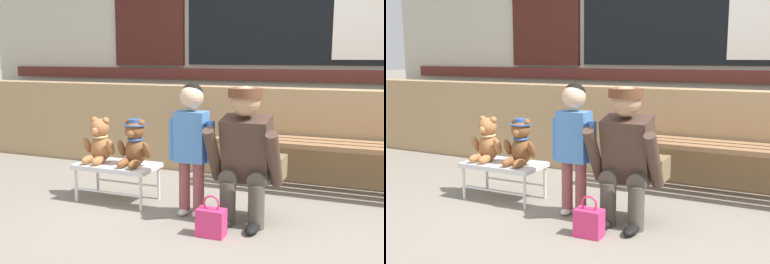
# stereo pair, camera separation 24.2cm
# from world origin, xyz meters

# --- Properties ---
(ground_plane) EXTENTS (60.00, 60.00, 0.00)m
(ground_plane) POSITION_xyz_m (0.00, 0.00, 0.00)
(ground_plane) COLOR gray
(brick_low_wall) EXTENTS (7.62, 0.25, 0.85)m
(brick_low_wall) POSITION_xyz_m (0.00, 1.43, 0.42)
(brick_low_wall) COLOR tan
(brick_low_wall) RESTS_ON ground
(wooden_bench_long) EXTENTS (2.10, 0.40, 0.44)m
(wooden_bench_long) POSITION_xyz_m (0.48, 1.06, 0.37)
(wooden_bench_long) COLOR #8E6642
(wooden_bench_long) RESTS_ON ground
(small_display_bench) EXTENTS (0.64, 0.36, 0.30)m
(small_display_bench) POSITION_xyz_m (-1.15, 0.24, 0.27)
(small_display_bench) COLOR silver
(small_display_bench) RESTS_ON ground
(teddy_bear_plain) EXTENTS (0.28, 0.26, 0.36)m
(teddy_bear_plain) POSITION_xyz_m (-1.31, 0.24, 0.46)
(teddy_bear_plain) COLOR #A86B3D
(teddy_bear_plain) RESTS_ON small_display_bench
(teddy_bear_with_hat) EXTENTS (0.28, 0.27, 0.36)m
(teddy_bear_with_hat) POSITION_xyz_m (-0.99, 0.24, 0.47)
(teddy_bear_with_hat) COLOR brown
(teddy_bear_with_hat) RESTS_ON small_display_bench
(child_standing) EXTENTS (0.35, 0.18, 0.96)m
(child_standing) POSITION_xyz_m (-0.47, 0.14, 0.59)
(child_standing) COLOR #994C4C
(child_standing) RESTS_ON ground
(adult_crouching) EXTENTS (0.50, 0.49, 0.95)m
(adult_crouching) POSITION_xyz_m (-0.06, 0.14, 0.48)
(adult_crouching) COLOR #4C473D
(adult_crouching) RESTS_ON ground
(handbag_on_ground) EXTENTS (0.18, 0.11, 0.27)m
(handbag_on_ground) POSITION_xyz_m (-0.20, -0.18, 0.10)
(handbag_on_ground) COLOR #E53370
(handbag_on_ground) RESTS_ON ground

